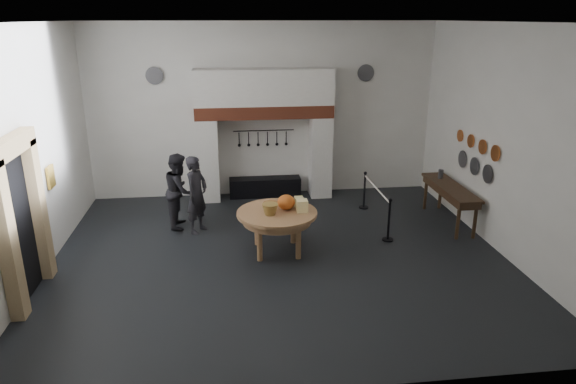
{
  "coord_description": "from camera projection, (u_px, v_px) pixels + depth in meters",
  "views": [
    {
      "loc": [
        -0.97,
        -9.36,
        4.58
      ],
      "look_at": [
        0.17,
        0.03,
        1.35
      ],
      "focal_mm": 32.0,
      "sensor_mm": 36.0,
      "label": 1
    }
  ],
  "objects": [
    {
      "name": "work_table",
      "position": [
        277.0,
        213.0,
        10.32
      ],
      "size": [
        1.88,
        1.88,
        0.07
      ],
      "primitive_type": "cylinder",
      "rotation": [
        0.0,
        0.0,
        -0.17
      ],
      "color": "#A66D4E",
      "rests_on": "floor"
    },
    {
      "name": "copper_pan_c",
      "position": [
        471.0,
        141.0,
        11.49
      ],
      "size": [
        0.03,
        0.3,
        0.3
      ],
      "primitive_type": "cylinder",
      "rotation": [
        0.0,
        1.57,
        0.0
      ],
      "color": "#C6662D",
      "rests_on": "wall_right"
    },
    {
      "name": "barrier_post_near",
      "position": [
        389.0,
        221.0,
        10.97
      ],
      "size": [
        0.05,
        0.05,
        0.9
      ],
      "primitive_type": "cylinder",
      "color": "black",
      "rests_on": "floor"
    },
    {
      "name": "wall_back",
      "position": [
        263.0,
        111.0,
        13.41
      ],
      "size": [
        9.0,
        0.02,
        4.5
      ],
      "primitive_type": "cube",
      "color": "white",
      "rests_on": "floor"
    },
    {
      "name": "bread_loaf",
      "position": [
        270.0,
        203.0,
        10.61
      ],
      "size": [
        0.31,
        0.18,
        0.13
      ],
      "primitive_type": "ellipsoid",
      "color": "olive",
      "rests_on": "work_table"
    },
    {
      "name": "wall_left",
      "position": [
        28.0,
        155.0,
        9.14
      ],
      "size": [
        0.02,
        8.0,
        4.5
      ],
      "primitive_type": "cube",
      "color": "white",
      "rests_on": "floor"
    },
    {
      "name": "chimney_pier_left",
      "position": [
        208.0,
        160.0,
        13.29
      ],
      "size": [
        0.55,
        0.7,
        2.15
      ],
      "primitive_type": "cube",
      "color": "silver",
      "rests_on": "floor"
    },
    {
      "name": "wall_right",
      "position": [
        504.0,
        141.0,
        10.17
      ],
      "size": [
        0.02,
        8.0,
        4.5
      ],
      "primitive_type": "cube",
      "color": "white",
      "rests_on": "floor"
    },
    {
      "name": "door_recess",
      "position": [
        19.0,
        229.0,
        8.53
      ],
      "size": [
        0.04,
        1.1,
        2.5
      ],
      "primitive_type": "cube",
      "color": "black",
      "rests_on": "floor"
    },
    {
      "name": "utensil_rail",
      "position": [
        264.0,
        131.0,
        13.5
      ],
      "size": [
        1.6,
        0.02,
        0.02
      ],
      "primitive_type": "cylinder",
      "rotation": [
        0.0,
        1.57,
        0.0
      ],
      "color": "black",
      "rests_on": "wall_back"
    },
    {
      "name": "barrier_post_far",
      "position": [
        364.0,
        191.0,
        12.85
      ],
      "size": [
        0.05,
        0.05,
        0.9
      ],
      "primitive_type": "cylinder",
      "color": "black",
      "rests_on": "floor"
    },
    {
      "name": "copper_pan_d",
      "position": [
        460.0,
        136.0,
        12.0
      ],
      "size": [
        0.03,
        0.28,
        0.28
      ],
      "primitive_type": "cylinder",
      "rotation": [
        0.0,
        1.57,
        0.0
      ],
      "color": "#C6662D",
      "rests_on": "wall_right"
    },
    {
      "name": "cheese_block_small",
      "position": [
        299.0,
        202.0,
        10.57
      ],
      "size": [
        0.18,
        0.18,
        0.2
      ],
      "primitive_type": "cube",
      "color": "#DACE82",
      "rests_on": "work_table"
    },
    {
      "name": "side_table",
      "position": [
        451.0,
        187.0,
        11.79
      ],
      "size": [
        0.55,
        2.2,
        0.06
      ],
      "primitive_type": "cube",
      "color": "#372314",
      "rests_on": "floor"
    },
    {
      "name": "hearth_brick_band",
      "position": [
        264.0,
        111.0,
        13.06
      ],
      "size": [
        3.5,
        0.72,
        0.32
      ],
      "primitive_type": "cube",
      "color": "#9E442B",
      "rests_on": "chimney_pier_left"
    },
    {
      "name": "pewter_plate_left",
      "position": [
        488.0,
        174.0,
        10.8
      ],
      "size": [
        0.03,
        0.4,
        0.4
      ],
      "primitive_type": "cylinder",
      "rotation": [
        0.0,
        1.57,
        0.0
      ],
      "color": "#4C4C51",
      "rests_on": "wall_right"
    },
    {
      "name": "door_jamb_far",
      "position": [
        38.0,
        211.0,
        9.18
      ],
      "size": [
        0.22,
        0.3,
        2.6
      ],
      "primitive_type": "cube",
      "color": "tan",
      "rests_on": "floor"
    },
    {
      "name": "pumpkin",
      "position": [
        286.0,
        202.0,
        10.38
      ],
      "size": [
        0.36,
        0.36,
        0.31
      ],
      "primitive_type": "ellipsoid",
      "color": "#C84C1C",
      "rests_on": "work_table"
    },
    {
      "name": "floor",
      "position": [
        280.0,
        256.0,
        10.38
      ],
      "size": [
        9.0,
        8.0,
        0.02
      ],
      "primitive_type": "cube",
      "color": "black",
      "rests_on": "ground"
    },
    {
      "name": "barrier_rope",
      "position": [
        377.0,
        188.0,
        11.78
      ],
      "size": [
        0.04,
        2.0,
        0.04
      ],
      "primitive_type": "cylinder",
      "rotation": [
        1.57,
        0.0,
        0.0
      ],
      "color": "white",
      "rests_on": "barrier_post_near"
    },
    {
      "name": "pewter_plate_back_right",
      "position": [
        366.0,
        73.0,
        13.38
      ],
      "size": [
        0.44,
        0.03,
        0.44
      ],
      "primitive_type": "cylinder",
      "rotation": [
        1.57,
        0.0,
        0.0
      ],
      "color": "#4C4C51",
      "rests_on": "wall_back"
    },
    {
      "name": "ceiling",
      "position": [
        278.0,
        22.0,
        8.93
      ],
      "size": [
        9.0,
        8.0,
        0.02
      ],
      "primitive_type": "cube",
      "color": "silver",
      "rests_on": "wall_back"
    },
    {
      "name": "visitor_far",
      "position": [
        180.0,
        190.0,
        11.63
      ],
      "size": [
        0.71,
        0.88,
        1.71
      ],
      "primitive_type": "imported",
      "rotation": [
        0.0,
        0.0,
        1.5
      ],
      "color": "black",
      "rests_on": "floor"
    },
    {
      "name": "iron_range",
      "position": [
        265.0,
        187.0,
        13.8
      ],
      "size": [
        1.9,
        0.45,
        0.5
      ],
      "primitive_type": "cube",
      "color": "black",
      "rests_on": "floor"
    },
    {
      "name": "door_lintel",
      "position": [
        10.0,
        146.0,
        8.08
      ],
      "size": [
        0.22,
        1.7,
        0.3
      ],
      "primitive_type": "cube",
      "color": "tan",
      "rests_on": "door_jamb_near"
    },
    {
      "name": "copper_pan_a",
      "position": [
        495.0,
        153.0,
        10.45
      ],
      "size": [
        0.03,
        0.34,
        0.34
      ],
      "primitive_type": "cylinder",
      "rotation": [
        0.0,
        1.57,
        0.0
      ],
      "color": "#C6662D",
      "rests_on": "wall_right"
    },
    {
      "name": "door_jamb_near",
      "position": [
        7.0,
        243.0,
        7.86
      ],
      "size": [
        0.22,
        0.3,
        2.6
      ],
      "primitive_type": "cube",
      "color": "tan",
      "rests_on": "floor"
    },
    {
      "name": "chimney_hood",
      "position": [
        264.0,
        87.0,
        12.87
      ],
      "size": [
        3.5,
        0.7,
        0.9
      ],
      "primitive_type": "cube",
      "color": "silver",
      "rests_on": "hearth_brick_band"
    },
    {
      "name": "pewter_jug",
      "position": [
        441.0,
        174.0,
        12.31
      ],
      "size": [
        0.12,
        0.12,
        0.22
      ],
      "primitive_type": "cylinder",
      "color": "#454549",
      "rests_on": "side_table"
    },
    {
      "name": "visitor_near",
      "position": [
        197.0,
        195.0,
        11.29
      ],
      "size": [
        0.68,
        0.76,
        1.74
      ],
      "primitive_type": "imported",
      "rotation": [
        0.0,
        0.0,
        1.04
      ],
      "color": "black",
      "rests_on": "floor"
    },
    {
      "name": "cheese_block_big",
      "position": [
        302.0,
        206.0,
        10.29
      ],
      "size": [
        0.22,
        0.22,
        0.24
      ],
      "primitive_type": "cube",
      "color": "#F5E192",
      "rests_on": "work_table"
    },
    {
      "name": "wall_plaque",
      "position": [
        51.0,
        177.0,
        10.11
      ],
      "size": [
        0.05,
        0.34,
        0.44
      ],
      "primitive_type": "cube",
      "color": "gold",
      "rests_on": "wall_left"
    },
    {
      "name": "wicker_basket",
      "position": [
        270.0,
        209.0,
        10.12
      ],
      "size": [
        0.37,
        0.37,
        0.22
      ],
      "primitive_type": "cone",
      "rotation": [
        3.14,
        0.0,
        -0.17
      ],
      "color": "olive",
      "rests_on": "work_table"
    },
    {
      "name": "wall_front",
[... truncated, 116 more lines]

